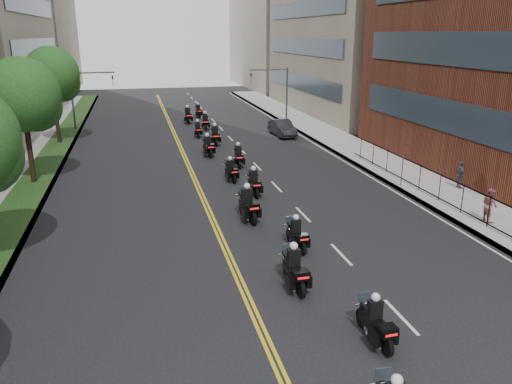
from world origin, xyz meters
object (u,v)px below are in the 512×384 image
(motorcycle_5, at_px, (254,184))
(motorcycle_11, at_px, (205,122))
(parked_sedan, at_px, (282,128))
(pedestrian_b, at_px, (490,205))
(motorcycle_10, at_px, (198,130))
(motorcycle_1, at_px, (376,324))
(motorcycle_4, at_px, (248,206))
(motorcycle_13, at_px, (198,112))
(motorcycle_3, at_px, (297,236))
(motorcycle_8, at_px, (208,147))
(pedestrian_c, at_px, (460,175))
(motorcycle_7, at_px, (238,157))
(motorcycle_9, at_px, (215,136))
(motorcycle_6, at_px, (231,171))
(motorcycle_12, at_px, (188,116))
(motorcycle_2, at_px, (294,270))

(motorcycle_5, height_order, motorcycle_11, motorcycle_11)
(parked_sedan, xyz_separation_m, pedestrian_b, (3.54, -23.49, 0.27))
(parked_sedan, bearing_deg, motorcycle_10, 167.98)
(motorcycle_1, xyz_separation_m, motorcycle_4, (-1.44, 11.02, 0.11))
(motorcycle_13, bearing_deg, motorcycle_4, -95.58)
(pedestrian_b, bearing_deg, parked_sedan, 12.26)
(motorcycle_3, xyz_separation_m, motorcycle_8, (-1.23, 17.91, 0.08))
(pedestrian_c, bearing_deg, motorcycle_10, 46.27)
(motorcycle_7, relative_size, pedestrian_c, 1.41)
(motorcycle_9, bearing_deg, pedestrian_c, -50.21)
(pedestrian_b, bearing_deg, motorcycle_11, 22.89)
(motorcycle_1, bearing_deg, motorcycle_4, 95.27)
(motorcycle_3, height_order, motorcycle_4, motorcycle_4)
(motorcycle_7, xyz_separation_m, motorcycle_13, (0.01, 22.03, -0.03))
(motorcycle_1, bearing_deg, motorcycle_3, 89.25)
(motorcycle_6, bearing_deg, motorcycle_12, 85.39)
(motorcycle_13, distance_m, pedestrian_c, 32.70)
(motorcycle_2, height_order, pedestrian_c, pedestrian_c)
(motorcycle_4, relative_size, motorcycle_13, 1.15)
(motorcycle_6, bearing_deg, motorcycle_5, -82.18)
(motorcycle_10, xyz_separation_m, motorcycle_12, (-0.09, 7.42, 0.12))
(motorcycle_3, height_order, motorcycle_6, motorcycle_6)
(motorcycle_5, bearing_deg, motorcycle_6, 105.25)
(motorcycle_10, bearing_deg, motorcycle_2, -88.10)
(motorcycle_8, bearing_deg, motorcycle_11, 77.05)
(motorcycle_2, bearing_deg, motorcycle_3, 70.20)
(motorcycle_1, height_order, motorcycle_2, motorcycle_2)
(motorcycle_7, xyz_separation_m, motorcycle_10, (-1.43, 11.11, -0.05))
(motorcycle_4, xyz_separation_m, parked_sedan, (7.72, 20.19, -0.02))
(motorcycle_8, bearing_deg, pedestrian_c, -48.58)
(motorcycle_2, distance_m, motorcycle_5, 11.13)
(motorcycle_1, relative_size, motorcycle_5, 0.94)
(motorcycle_11, relative_size, pedestrian_b, 1.43)
(motorcycle_6, distance_m, motorcycle_12, 21.89)
(pedestrian_c, bearing_deg, motorcycle_9, 49.66)
(motorcycle_7, distance_m, motorcycle_13, 22.03)
(motorcycle_2, bearing_deg, parked_sedan, 74.06)
(motorcycle_6, relative_size, motorcycle_9, 0.85)
(motorcycle_9, relative_size, motorcycle_13, 1.12)
(motorcycle_8, height_order, motorcycle_9, motorcycle_9)
(motorcycle_12, bearing_deg, motorcycle_13, 67.58)
(motorcycle_4, bearing_deg, motorcycle_7, 75.86)
(motorcycle_1, height_order, motorcycle_11, motorcycle_11)
(motorcycle_3, distance_m, motorcycle_6, 10.98)
(parked_sedan, bearing_deg, motorcycle_8, -143.25)
(motorcycle_12, height_order, pedestrian_c, motorcycle_12)
(parked_sedan, bearing_deg, motorcycle_11, 140.44)
(motorcycle_1, bearing_deg, pedestrian_c, 45.25)
(pedestrian_c, bearing_deg, motorcycle_8, 60.12)
(motorcycle_8, relative_size, motorcycle_12, 0.94)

